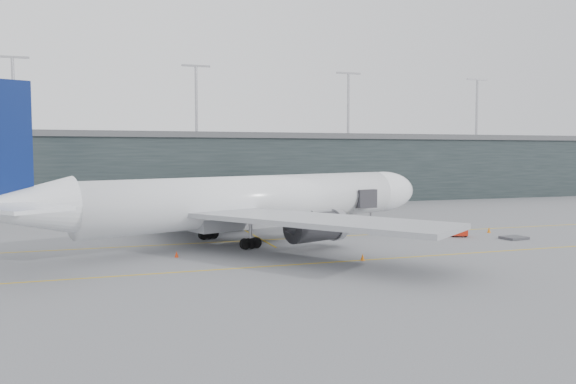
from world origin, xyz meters
name	(u,v)px	position (x,y,z in m)	size (l,w,h in m)	color
ground	(217,237)	(0.00, 0.00, 0.00)	(320.00, 320.00, 0.00)	slate
taxiline_a	(223,242)	(0.00, -4.00, 0.01)	(160.00, 0.25, 0.02)	gold
taxiline_b	(257,267)	(0.00, -20.00, 0.01)	(160.00, 0.25, 0.02)	gold
taxiline_lead_main	(224,219)	(5.00, 20.00, 0.01)	(0.25, 60.00, 0.02)	gold
terminal	(168,168)	(0.00, 58.00, 7.62)	(240.00, 36.00, 29.00)	#1E2729
main_aircraft	(251,201)	(3.56, -4.20, 4.96)	(60.75, 56.10, 17.68)	white
jet_bridge	(293,190)	(17.73, 21.69, 4.45)	(10.36, 44.06, 5.95)	#2F2F35
gse_cart	(459,231)	(30.11, -9.32, 0.81)	(2.48, 2.06, 1.45)	red
baggage_dolly	(514,238)	(35.66, -13.16, 0.18)	(2.95, 2.36, 0.30)	#3D3D42
uld_a	(179,220)	(-3.46, 10.88, 1.08)	(2.81, 2.58, 2.06)	#323236
uld_b	(190,221)	(-1.86, 10.75, 0.99)	(2.17, 1.78, 1.89)	#323236
uld_c	(195,221)	(-1.43, 9.65, 1.00)	(2.20, 1.82, 1.90)	#323236
cone_nose	(489,230)	(36.28, -7.47, 0.40)	(0.50, 0.50, 0.80)	orange
cone_wing_stbd	(363,257)	(11.11, -20.14, 0.35)	(0.44, 0.44, 0.69)	orange
cone_wing_port	(259,222)	(8.54, 10.68, 0.38)	(0.47, 0.47, 0.75)	#F5550D
cone_tail	(177,254)	(-6.69, -12.47, 0.32)	(0.41, 0.41, 0.65)	#EF3A0D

